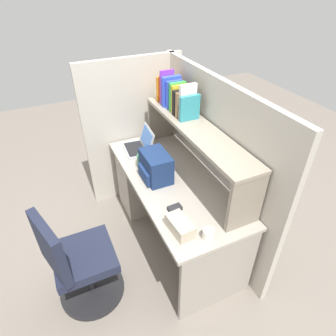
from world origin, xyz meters
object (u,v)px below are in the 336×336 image
Objects in this scene: laptop at (140,145)px; computer_mouse at (175,208)px; backpack at (155,167)px; paper_cup at (208,234)px; office_chair at (79,265)px; snack_canister at (142,160)px; tissue_box at (180,226)px.

laptop reaches higher than computer_mouse.
backpack reaches higher than paper_cup.
backpack reaches higher than computer_mouse.
snack_canister is at bearing -69.44° from office_chair.
backpack is at bearing 167.67° from tissue_box.
tissue_box is 0.85m from office_chair.
laptop is 3.20× the size of snack_canister.
laptop is at bearing 173.51° from computer_mouse.
snack_canister is (-0.24, -0.03, -0.07)m from backpack.
laptop is at bearing 175.24° from backpack.
laptop is 0.92m from computer_mouse.
paper_cup is 1.01m from office_chair.
backpack is at bearing 174.39° from computer_mouse.
computer_mouse is 0.84m from office_chair.
snack_canister is (-0.87, 0.05, 0.00)m from tissue_box.
tissue_box is at bearing -7.50° from backpack.
snack_canister is (-1.01, -0.09, 0.01)m from paper_cup.
paper_cup is (0.77, 0.06, -0.08)m from backpack.
computer_mouse is 0.67m from snack_canister.
office_chair is (0.59, -0.75, -0.39)m from snack_canister.
backpack is 0.77m from paper_cup.
backpack is 0.25m from snack_canister.
computer_mouse is at bearing 158.94° from tissue_box.
laptop is 1.26m from paper_cup.
laptop is 1.11× the size of backpack.
office_chair is at bearing -44.31° from laptop.
laptop is at bearing 164.53° from snack_canister.
tissue_box is (-0.14, -0.14, 0.01)m from paper_cup.
backpack is at bearing -83.53° from office_chair.
snack_canister reaches higher than computer_mouse.
office_chair reaches higher than snack_canister.
snack_canister is at bearing -173.16° from backpack.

